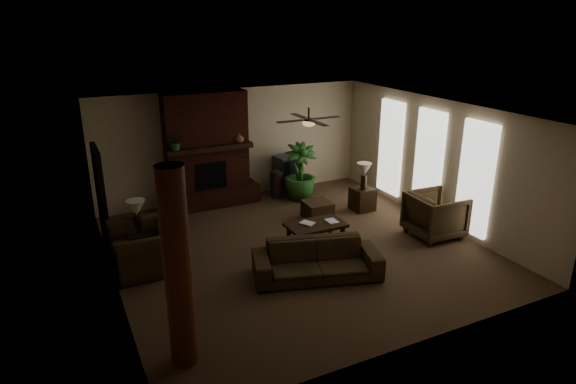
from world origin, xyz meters
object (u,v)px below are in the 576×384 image
log_column (178,270)px  floor_vase (277,181)px  lamp_right (364,171)px  floor_plant (300,184)px  coffee_table (316,226)px  ottoman (317,210)px  side_table_right (362,199)px  tv_stand (288,183)px  sofa (317,254)px  lamp_left (136,210)px  armchair_left (144,240)px  armchair_right (436,213)px  side_table_left (140,245)px

log_column → floor_vase: bearing=54.1°
lamp_right → floor_plant: bearing=125.8°
floor_vase → coffee_table: bearing=-98.8°
ottoman → side_table_right: 1.25m
tv_stand → log_column: bearing=-132.6°
sofa → ottoman: bearing=77.2°
sofa → coffee_table: sofa is taller
sofa → lamp_right: (2.58, 2.34, 0.56)m
lamp_left → lamp_right: bearing=2.0°
sofa → floor_vase: bearing=91.6°
tv_stand → side_table_right: bearing=-65.6°
lamp_right → armchair_left: bearing=-173.1°
armchair_right → coffee_table: size_ratio=0.88×
side_table_left → tv_stand: bearing=26.9°
log_column → armchair_left: log_column is taller
tv_stand → side_table_left: 4.78m
log_column → lamp_left: size_ratio=4.31×
armchair_right → floor_plant: bearing=28.2°
coffee_table → ottoman: coffee_table is taller
lamp_left → side_table_right: 5.38m
sofa → coffee_table: (0.67, 1.25, -0.07)m
armchair_left → floor_plant: size_ratio=0.89×
armchair_right → floor_vase: (-2.01, 3.68, -0.10)m
tv_stand → armchair_left: bearing=-153.2°
armchair_left → lamp_right: size_ratio=1.99×
tv_stand → floor_vase: (-0.42, -0.20, 0.18)m
tv_stand → floor_vase: floor_vase is taller
ottoman → side_table_left: (-4.10, -0.26, 0.08)m
coffee_table → lamp_left: (-3.39, 0.91, 0.63)m
armchair_right → side_table_right: (-0.52, 1.96, -0.25)m
tv_stand → floor_plant: size_ratio=0.58×
side_table_left → lamp_left: 0.73m
log_column → side_table_right: (5.37, 3.63, -1.12)m
side_table_left → side_table_right: bearing=2.7°
floor_vase → floor_plant: (0.47, -0.40, -0.02)m
sofa → lamp_right: lamp_right is taller
tv_stand → lamp_left: (-4.25, -2.16, 0.75)m
floor_plant → tv_stand: bearing=95.1°
tv_stand → side_table_left: size_ratio=1.55×
log_column → ottoman: 5.63m
lamp_left → armchair_right: bearing=-16.4°
floor_vase → floor_plant: 0.62m
ottoman → floor_plant: size_ratio=0.41×
floor_plant → lamp_left: size_ratio=2.24×
tv_stand → lamp_right: bearing=-67.0°
armchair_left → armchair_right: armchair_left is taller
floor_vase → log_column: bearing=-125.9°
armchair_left → floor_vase: (3.83, 2.42, -0.13)m
armchair_right → ottoman: (-1.76, 1.97, -0.33)m
armchair_left → lamp_right: lamp_right is taller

